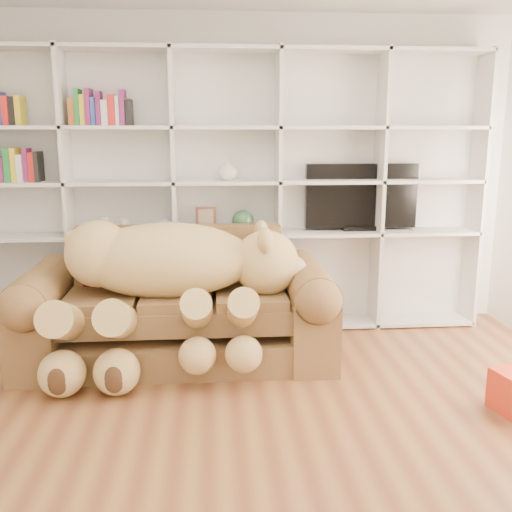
{
  "coord_description": "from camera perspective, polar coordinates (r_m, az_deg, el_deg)",
  "views": [
    {
      "loc": [
        -0.13,
        -2.56,
        1.72
      ],
      "look_at": [
        0.2,
        1.63,
        0.8
      ],
      "focal_mm": 40.0,
      "sensor_mm": 36.0,
      "label": 1
    }
  ],
  "objects": [
    {
      "name": "wall_back",
      "position": [
        5.07,
        -3.02,
        8.17
      ],
      "size": [
        5.0,
        0.02,
        2.7
      ],
      "primitive_type": "cube",
      "color": "white",
      "rests_on": "floor"
    },
    {
      "name": "tv",
      "position": [
        5.12,
        10.45,
        5.78
      ],
      "size": [
        0.99,
        0.18,
        0.58
      ],
      "color": "black",
      "rests_on": "bookshelf"
    },
    {
      "name": "snow_globe",
      "position": [
        4.94,
        -9.07,
        3.01
      ],
      "size": [
        0.12,
        0.12,
        0.12
      ],
      "primitive_type": "sphere",
      "color": "silver",
      "rests_on": "bookshelf"
    },
    {
      "name": "throw_pillow",
      "position": [
        4.55,
        -14.05,
        -0.64
      ],
      "size": [
        0.52,
        0.4,
        0.48
      ],
      "primitive_type": "cube",
      "rotation": [
        -0.24,
        0.0,
        -0.36
      ],
      "color": "maroon",
      "rests_on": "sofa"
    },
    {
      "name": "green_vase",
      "position": [
        4.93,
        -1.32,
        3.5
      ],
      "size": [
        0.19,
        0.19,
        0.19
      ],
      "primitive_type": "sphere",
      "color": "#2F5B38",
      "rests_on": "bookshelf"
    },
    {
      "name": "picture_frame",
      "position": [
        4.92,
        -5.03,
        3.68
      ],
      "size": [
        0.17,
        0.05,
        0.21
      ],
      "primitive_type": "cube",
      "rotation": [
        0.0,
        0.0,
        0.15
      ],
      "color": "#552E1D",
      "rests_on": "bookshelf"
    },
    {
      "name": "shelf_vase",
      "position": [
        4.87,
        -2.86,
        8.59
      ],
      "size": [
        0.18,
        0.18,
        0.17
      ],
      "primitive_type": "imported",
      "rotation": [
        0.0,
        0.0,
        -0.13
      ],
      "color": "silver",
      "rests_on": "bookshelf"
    },
    {
      "name": "floor",
      "position": [
        3.08,
        -1.35,
        -21.53
      ],
      "size": [
        5.0,
        5.0,
        0.0
      ],
      "primitive_type": "plane",
      "color": "brown",
      "rests_on": "ground"
    },
    {
      "name": "bookshelf",
      "position": [
        4.94,
        -5.78,
        7.49
      ],
      "size": [
        4.43,
        0.35,
        2.4
      ],
      "color": "silver",
      "rests_on": "floor"
    },
    {
      "name": "sofa",
      "position": [
        4.43,
        -7.77,
        -5.53
      ],
      "size": [
        2.32,
        1.0,
        0.97
      ],
      "color": "brown",
      "rests_on": "floor"
    },
    {
      "name": "teddy_bear",
      "position": [
        4.16,
        -8.8,
        -2.08
      ],
      "size": [
        1.87,
        0.99,
        1.09
      ],
      "rotation": [
        0.0,
        0.0,
        -0.02
      ],
      "color": "tan",
      "rests_on": "sofa"
    },
    {
      "name": "figurine_short",
      "position": [
        4.98,
        -13.03,
        2.91
      ],
      "size": [
        0.08,
        0.08,
        0.13
      ],
      "primitive_type": "cylinder",
      "rotation": [
        0.0,
        0.0,
        0.07
      ],
      "color": "silver",
      "rests_on": "bookshelf"
    },
    {
      "name": "figurine_tall",
      "position": [
        5.01,
        -14.93,
        2.99
      ],
      "size": [
        0.09,
        0.09,
        0.15
      ],
      "primitive_type": "cylinder",
      "rotation": [
        0.0,
        0.0,
        -0.14
      ],
      "color": "silver",
      "rests_on": "bookshelf"
    }
  ]
}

